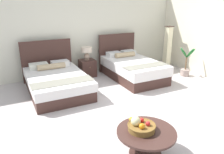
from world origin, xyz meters
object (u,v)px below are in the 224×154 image
object	(u,v)px
coffee_table	(146,137)
potted_palm	(186,67)
loose_apple	(131,119)
bed_near_window	(56,81)
table_lamp	(87,51)
bed_near_corner	(132,68)
fruit_bowl	(141,126)
floor_lamp_corner	(168,47)
nightstand	(88,68)

from	to	relation	value
coffee_table	potted_palm	bearing A→B (deg)	37.52
loose_apple	potted_palm	xyz separation A→B (m)	(3.33, 2.18, -0.18)
bed_near_window	table_lamp	size ratio (longest dim) A/B	5.32
bed_near_window	bed_near_corner	world-z (taller)	bed_near_corner
coffee_table	loose_apple	xyz separation A→B (m)	(-0.06, 0.33, 0.15)
potted_palm	table_lamp	bearing A→B (deg)	153.46
bed_near_corner	fruit_bowl	world-z (taller)	bed_near_corner
bed_near_window	table_lamp	world-z (taller)	bed_near_window
bed_near_window	floor_lamp_corner	bearing A→B (deg)	5.31
bed_near_window	potted_palm	world-z (taller)	bed_near_window
loose_apple	coffee_table	bearing A→B (deg)	-80.09
bed_near_window	loose_apple	xyz separation A→B (m)	(0.54, -2.78, 0.17)
nightstand	potted_palm	size ratio (longest dim) A/B	0.56
coffee_table	fruit_bowl	world-z (taller)	fruit_bowl
table_lamp	nightstand	bearing A→B (deg)	-90.00
bed_near_corner	coffee_table	distance (m)	3.53
table_lamp	loose_apple	world-z (taller)	table_lamp
bed_near_corner	floor_lamp_corner	size ratio (longest dim) A/B	1.46
nightstand	floor_lamp_corner	distance (m)	2.86
fruit_bowl	nightstand	bearing A→B (deg)	80.93
bed_near_corner	table_lamp	xyz separation A→B (m)	(-1.14, 0.77, 0.47)
fruit_bowl	coffee_table	bearing A→B (deg)	-42.24
bed_near_corner	table_lamp	distance (m)	1.45
potted_palm	bed_near_corner	bearing A→B (deg)	159.70
coffee_table	floor_lamp_corner	world-z (taller)	floor_lamp_corner
loose_apple	potted_palm	distance (m)	3.99
bed_near_window	potted_palm	distance (m)	3.92
nightstand	fruit_bowl	xyz separation A→B (m)	(-0.61, -3.80, 0.22)
bed_near_window	loose_apple	bearing A→B (deg)	-78.92
coffee_table	nightstand	bearing A→B (deg)	81.97
floor_lamp_corner	nightstand	bearing A→B (deg)	172.33
loose_apple	table_lamp	bearing A→B (deg)	80.36
floor_lamp_corner	loose_apple	bearing A→B (deg)	-137.20
nightstand	table_lamp	distance (m)	0.52
coffee_table	potted_palm	xyz separation A→B (m)	(3.27, 2.51, -0.04)
fruit_bowl	loose_apple	size ratio (longest dim) A/B	5.26
floor_lamp_corner	potted_palm	world-z (taller)	floor_lamp_corner
nightstand	potted_palm	bearing A→B (deg)	-26.20
bed_near_corner	nightstand	bearing A→B (deg)	146.43
nightstand	table_lamp	world-z (taller)	table_lamp
nightstand	loose_apple	xyz separation A→B (m)	(-0.60, -3.52, 0.19)
bed_near_corner	table_lamp	bearing A→B (deg)	145.74
bed_near_corner	potted_palm	xyz separation A→B (m)	(1.59, -0.59, -0.05)
bed_near_corner	loose_apple	bearing A→B (deg)	-122.09
bed_near_window	coffee_table	world-z (taller)	bed_near_window
bed_near_window	nightstand	world-z (taller)	bed_near_window
coffee_table	bed_near_corner	bearing A→B (deg)	61.57
nightstand	floor_lamp_corner	world-z (taller)	floor_lamp_corner
bed_near_window	bed_near_corner	distance (m)	2.28
table_lamp	floor_lamp_corner	bearing A→B (deg)	-8.08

